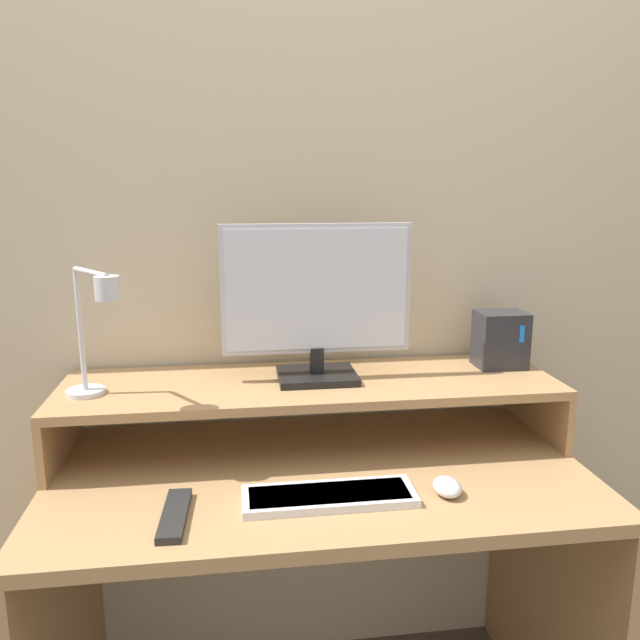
{
  "coord_description": "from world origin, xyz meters",
  "views": [
    {
      "loc": [
        -0.18,
        -1.0,
        1.4
      ],
      "look_at": [
        0.01,
        0.36,
        1.1
      ],
      "focal_mm": 35.0,
      "sensor_mm": 36.0,
      "label": 1
    }
  ],
  "objects_px": {
    "desk_lamp": "(95,329)",
    "router_dock": "(500,339)",
    "mouse": "(447,487)",
    "monitor": "(317,300)",
    "remote_control": "(175,515)",
    "keyboard": "(330,496)"
  },
  "relations": [
    {
      "from": "router_dock",
      "to": "monitor",
      "type": "bearing_deg",
      "value": -175.0
    },
    {
      "from": "keyboard",
      "to": "desk_lamp",
      "type": "bearing_deg",
      "value": 156.77
    },
    {
      "from": "desk_lamp",
      "to": "router_dock",
      "type": "bearing_deg",
      "value": 8.26
    },
    {
      "from": "mouse",
      "to": "remote_control",
      "type": "distance_m",
      "value": 0.56
    },
    {
      "from": "monitor",
      "to": "router_dock",
      "type": "distance_m",
      "value": 0.52
    },
    {
      "from": "keyboard",
      "to": "mouse",
      "type": "xyz_separation_m",
      "value": [
        0.25,
        -0.01,
        0.01
      ]
    },
    {
      "from": "remote_control",
      "to": "router_dock",
      "type": "bearing_deg",
      "value": 25.0
    },
    {
      "from": "keyboard",
      "to": "mouse",
      "type": "bearing_deg",
      "value": -2.14
    },
    {
      "from": "monitor",
      "to": "desk_lamp",
      "type": "distance_m",
      "value": 0.52
    },
    {
      "from": "router_dock",
      "to": "remote_control",
      "type": "height_order",
      "value": "router_dock"
    },
    {
      "from": "desk_lamp",
      "to": "keyboard",
      "type": "xyz_separation_m",
      "value": [
        0.49,
        -0.21,
        -0.32
      ]
    },
    {
      "from": "router_dock",
      "to": "keyboard",
      "type": "xyz_separation_m",
      "value": [
        -0.51,
        -0.36,
        -0.23
      ]
    },
    {
      "from": "monitor",
      "to": "desk_lamp",
      "type": "xyz_separation_m",
      "value": [
        -0.51,
        -0.1,
        -0.03
      ]
    },
    {
      "from": "desk_lamp",
      "to": "mouse",
      "type": "distance_m",
      "value": 0.83
    },
    {
      "from": "router_dock",
      "to": "mouse",
      "type": "distance_m",
      "value": 0.5
    },
    {
      "from": "remote_control",
      "to": "monitor",
      "type": "bearing_deg",
      "value": 46.21
    },
    {
      "from": "monitor",
      "to": "keyboard",
      "type": "relative_size",
      "value": 1.29
    },
    {
      "from": "monitor",
      "to": "keyboard",
      "type": "height_order",
      "value": "monitor"
    },
    {
      "from": "monitor",
      "to": "router_dock",
      "type": "relative_size",
      "value": 3.13
    },
    {
      "from": "remote_control",
      "to": "keyboard",
      "type": "bearing_deg",
      "value": 5.4
    },
    {
      "from": "desk_lamp",
      "to": "monitor",
      "type": "bearing_deg",
      "value": 11.44
    },
    {
      "from": "keyboard",
      "to": "mouse",
      "type": "relative_size",
      "value": 4.59
    }
  ]
}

